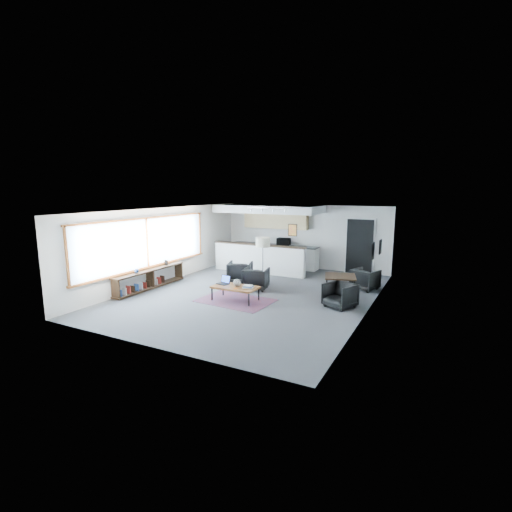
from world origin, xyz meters
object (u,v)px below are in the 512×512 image
at_px(dining_chair_far, 365,280).
at_px(dining_chair_near, 340,296).
at_px(armchair_left, 240,271).
at_px(floor_lamp, 263,244).
at_px(ceramic_pot, 237,283).
at_px(book_stack, 248,287).
at_px(armchair_right, 256,277).
at_px(coffee_table, 235,287).
at_px(dining_table, 340,278).
at_px(laptop, 224,281).
at_px(microwave, 284,241).

bearing_deg(dining_chair_far, dining_chair_near, 103.89).
height_order(armchair_left, floor_lamp, floor_lamp).
height_order(ceramic_pot, dining_chair_far, ceramic_pot).
xyz_separation_m(book_stack, armchair_right, (-0.47, 1.41, -0.08)).
relative_size(armchair_left, floor_lamp, 0.49).
xyz_separation_m(coffee_table, dining_table, (2.69, 1.47, 0.27)).
distance_m(ceramic_pot, floor_lamp, 2.02).
bearing_deg(coffee_table, dining_chair_near, 14.89).
xyz_separation_m(coffee_table, dining_chair_near, (2.88, 0.78, -0.08)).
relative_size(laptop, floor_lamp, 0.24).
xyz_separation_m(book_stack, dining_chair_near, (2.45, 0.77, -0.15)).
xyz_separation_m(ceramic_pot, microwave, (-0.68, 5.03, 0.57)).
xyz_separation_m(coffee_table, floor_lamp, (-0.00, 1.82, 1.05)).
relative_size(ceramic_pot, dining_chair_near, 0.34).
bearing_deg(book_stack, microwave, 101.88).
distance_m(coffee_table, dining_chair_far, 4.34).
relative_size(armchair_left, dining_table, 0.76).
height_order(coffee_table, book_stack, book_stack).
height_order(dining_table, dining_chair_far, dining_table).
xyz_separation_m(ceramic_pot, armchair_right, (-0.09, 1.40, -0.15)).
bearing_deg(floor_lamp, book_stack, -76.65).
height_order(book_stack, floor_lamp, floor_lamp).
bearing_deg(laptop, dining_chair_near, 23.75).
xyz_separation_m(laptop, dining_chair_far, (3.58, 2.88, -0.18)).
relative_size(armchair_left, microwave, 1.53).
bearing_deg(armchair_right, dining_chair_near, 155.68).
relative_size(dining_chair_far, microwave, 1.20).
height_order(coffee_table, armchair_left, armchair_left).
relative_size(ceramic_pot, microwave, 0.41).
height_order(coffee_table, armchair_right, armchair_right).
relative_size(book_stack, microwave, 0.59).
bearing_deg(coffee_table, floor_lamp, 89.83).
distance_m(coffee_table, armchair_right, 1.42).
distance_m(dining_chair_near, dining_chair_far, 2.23).
height_order(armchair_left, dining_table, armchair_left).
distance_m(laptop, floor_lamp, 2.00).
xyz_separation_m(book_stack, floor_lamp, (-0.43, 1.81, 0.97)).
xyz_separation_m(book_stack, armchair_left, (-1.35, 1.90, -0.07)).
distance_m(armchair_left, dining_chair_near, 3.97).
bearing_deg(dining_table, laptop, -156.67).
distance_m(dining_table, dining_chair_near, 0.79).
relative_size(laptop, armchair_right, 0.50).
bearing_deg(armchair_left, floor_lamp, 155.53).
bearing_deg(dining_chair_far, laptop, 59.23).
distance_m(armchair_left, floor_lamp, 1.39).
distance_m(laptop, microwave, 4.97).
height_order(floor_lamp, microwave, floor_lamp).
relative_size(floor_lamp, dining_chair_far, 2.60).
distance_m(dining_table, dining_chair_far, 1.63).
distance_m(ceramic_pot, dining_chair_far, 4.30).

